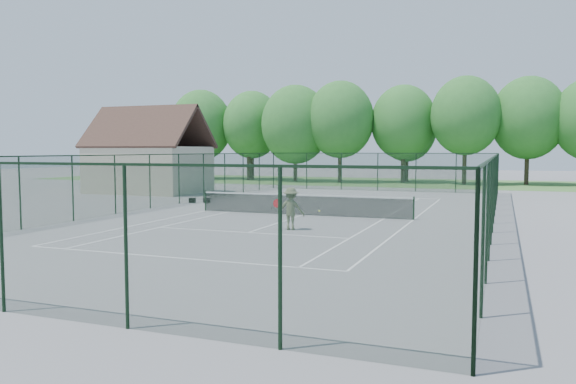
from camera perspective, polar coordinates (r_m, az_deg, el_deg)
name	(u,v)px	position (r m, az deg, el deg)	size (l,w,h in m)	color
ground	(302,215)	(28.10, 1.46, -2.36)	(140.00, 140.00, 0.00)	gray
grass_far	(403,183)	(57.16, 11.57, 0.95)	(80.00, 16.00, 0.01)	#52863E
court_lines	(302,215)	(28.10, 1.46, -2.35)	(11.05, 23.85, 0.01)	white
tennis_net	(302,204)	(28.04, 1.46, -1.19)	(11.08, 0.08, 1.10)	black
fence_enclosure	(302,184)	(27.96, 1.47, 0.82)	(18.05, 36.05, 3.02)	#193521
utility_building	(149,152)	(44.26, -13.95, 4.00)	(8.60, 6.27, 6.63)	beige
tree_line_far	(404,122)	(57.14, 11.66, 6.95)	(39.40, 6.40, 9.70)	#3D3021
sports_bag_a	(192,200)	(35.02, -9.70, -0.84)	(0.39, 0.23, 0.31)	black
sports_bag_b	(207,200)	(34.80, -8.25, -0.85)	(0.41, 0.25, 0.32)	black
tennis_player	(291,209)	(22.85, 0.30, -1.70)	(2.00, 0.86, 1.73)	#545A3F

